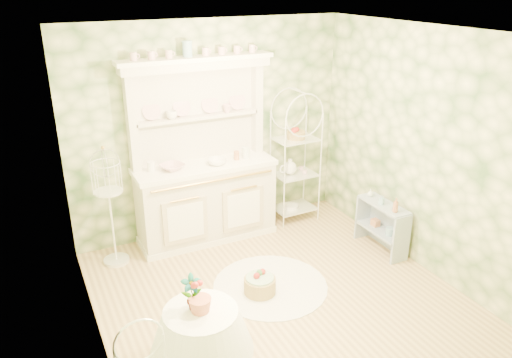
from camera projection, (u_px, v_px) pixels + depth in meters
name	position (u px, v px, depth m)	size (l,w,h in m)	color
floor	(277.00, 295.00, 5.31)	(3.60, 3.60, 0.00)	tan
ceiling	(282.00, 32.00, 4.29)	(3.60, 3.60, 0.00)	white
wall_left	(85.00, 214.00, 4.07)	(3.60, 3.60, 0.00)	beige
wall_right	(421.00, 151.00, 5.54)	(3.60, 3.60, 0.00)	beige
wall_back	(211.00, 129.00, 6.30)	(3.60, 3.60, 0.00)	beige
wall_front	(409.00, 269.00, 3.31)	(3.60, 3.60, 0.00)	beige
kitchen_dresser	(204.00, 154.00, 6.06)	(1.87, 0.61, 2.29)	silver
bakers_rack	(295.00, 156.00, 6.67)	(0.57, 0.41, 1.83)	white
side_shelf	(381.00, 229.00, 6.11)	(0.24, 0.65, 0.56)	#97A7B8
round_table	(202.00, 348.00, 4.05)	(0.64, 0.64, 0.70)	white
birdcage_stand	(110.00, 208.00, 5.66)	(0.33, 0.33, 1.42)	white
floor_basket	(260.00, 285.00, 5.31)	(0.31, 0.31, 0.20)	tan
lace_rug	(270.00, 285.00, 5.46)	(1.25, 1.25, 0.01)	white
bowl_floral	(172.00, 169.00, 5.94)	(0.28, 0.28, 0.07)	white
bowl_white	(217.00, 164.00, 6.10)	(0.23, 0.23, 0.07)	white
cup_left	(172.00, 117.00, 5.88)	(0.13, 0.13, 0.10)	white
cup_right	(227.00, 110.00, 6.17)	(0.11, 0.11, 0.10)	white
potted_geranium	(192.00, 295.00, 3.88)	(0.16, 0.11, 0.31)	#3F7238
bottle_amber	(395.00, 207.00, 5.75)	(0.07, 0.07, 0.17)	#B27149
bottle_blue	(382.00, 201.00, 5.95)	(0.05, 0.05, 0.12)	#81AFBE
bottle_glass	(370.00, 194.00, 6.17)	(0.07, 0.07, 0.10)	silver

